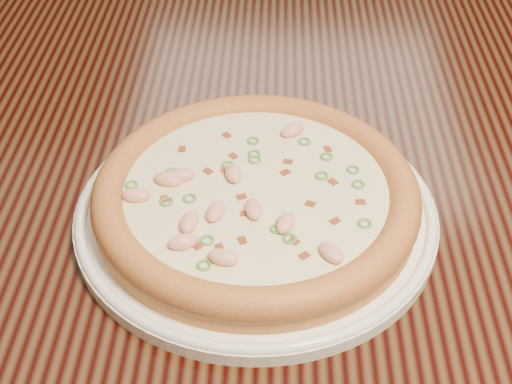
{
  "coord_description": "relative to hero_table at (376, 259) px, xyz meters",
  "views": [
    {
      "loc": [
        -0.11,
        -1.27,
        1.17
      ],
      "look_at": [
        -0.13,
        -0.82,
        0.78
      ],
      "focal_mm": 50.0,
      "sensor_mm": 36.0,
      "label": 1
    }
  ],
  "objects": [
    {
      "name": "ground",
      "position": [
        0.01,
        0.77,
        -0.65
      ],
      "size": [
        9.0,
        9.0,
        0.0
      ],
      "primitive_type": "plane",
      "color": "black"
    },
    {
      "name": "hero_table",
      "position": [
        0.0,
        0.0,
        0.0
      ],
      "size": [
        1.2,
        0.8,
        0.75
      ],
      "color": "black",
      "rests_on": "ground"
    },
    {
      "name": "plate",
      "position": [
        -0.12,
        -0.05,
        0.11
      ],
      "size": [
        0.31,
        0.31,
        0.02
      ],
      "color": "white",
      "rests_on": "hero_table"
    },
    {
      "name": "pizza",
      "position": [
        -0.12,
        -0.05,
        0.13
      ],
      "size": [
        0.28,
        0.28,
        0.03
      ],
      "color": "#CB843B",
      "rests_on": "plate"
    }
  ]
}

